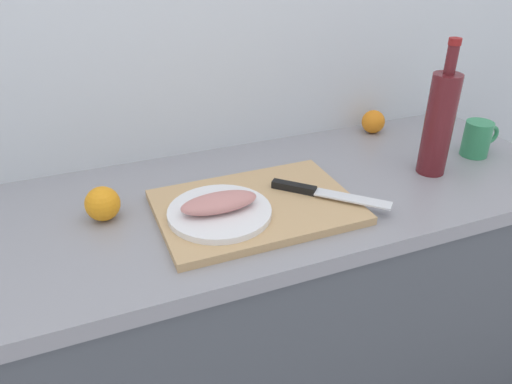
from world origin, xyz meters
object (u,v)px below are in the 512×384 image
object	(u,v)px
white_plate	(220,212)
wine_bottle	(439,122)
fish_fillet	(219,203)
chef_knife	(315,191)
coffee_mug_0	(478,139)
orange_0	(103,204)
cutting_board	(256,207)

from	to	relation	value
white_plate	wine_bottle	bearing A→B (deg)	2.55
fish_fillet	chef_knife	bearing A→B (deg)	0.59
coffee_mug_0	wine_bottle	bearing A→B (deg)	-168.49
chef_knife	orange_0	world-z (taller)	orange_0
cutting_board	white_plate	xyz separation A→B (m)	(-0.10, -0.02, 0.02)
white_plate	wine_bottle	xyz separation A→B (m)	(0.61, 0.03, 0.11)
fish_fillet	chef_knife	world-z (taller)	fish_fillet
chef_knife	coffee_mug_0	distance (m)	0.56
white_plate	cutting_board	bearing A→B (deg)	10.76
cutting_board	coffee_mug_0	world-z (taller)	coffee_mug_0
orange_0	chef_knife	bearing A→B (deg)	-13.25
cutting_board	white_plate	world-z (taller)	white_plate
orange_0	white_plate	bearing A→B (deg)	-25.82
chef_knife	white_plate	bearing A→B (deg)	-134.82
cutting_board	orange_0	distance (m)	0.35
chef_knife	wine_bottle	xyz separation A→B (m)	(0.37, 0.02, 0.11)
chef_knife	wine_bottle	distance (m)	0.38
wine_bottle	coffee_mug_0	size ratio (longest dim) A/B	3.05
fish_fillet	cutting_board	bearing A→B (deg)	10.76
cutting_board	wine_bottle	distance (m)	0.53
white_plate	wine_bottle	size ratio (longest dim) A/B	0.66
cutting_board	wine_bottle	world-z (taller)	wine_bottle
white_plate	orange_0	bearing A→B (deg)	154.18
cutting_board	coffee_mug_0	bearing A→B (deg)	3.87
cutting_board	fish_fillet	distance (m)	0.11
white_plate	wine_bottle	distance (m)	0.62
white_plate	chef_knife	xyz separation A→B (m)	(0.24, 0.00, 0.00)
fish_fillet	orange_0	size ratio (longest dim) A/B	2.21
wine_bottle	coffee_mug_0	distance (m)	0.21
cutting_board	white_plate	distance (m)	0.10
wine_bottle	orange_0	size ratio (longest dim) A/B	4.47
coffee_mug_0	fish_fillet	bearing A→B (deg)	-175.29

